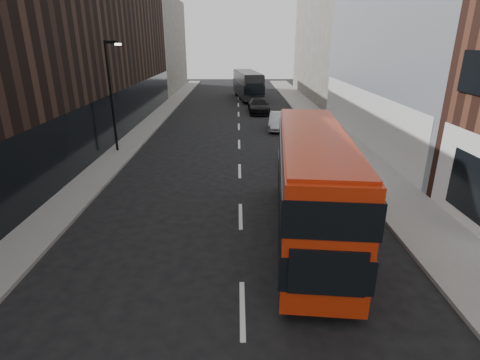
{
  "coord_description": "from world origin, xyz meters",
  "views": [
    {
      "loc": [
        -0.13,
        -6.63,
        7.13
      ],
      "look_at": [
        -0.04,
        5.79,
        2.5
      ],
      "focal_mm": 28.0,
      "sensor_mm": 36.0,
      "label": 1
    }
  ],
  "objects_px": {
    "car_c": "(259,106)",
    "grey_bus": "(248,84)",
    "car_b": "(278,121)",
    "street_lamp": "(112,90)",
    "red_bus": "(312,181)",
    "car_a": "(304,153)"
  },
  "relations": [
    {
      "from": "red_bus",
      "to": "grey_bus",
      "type": "height_order",
      "value": "red_bus"
    },
    {
      "from": "street_lamp",
      "to": "car_a",
      "type": "height_order",
      "value": "street_lamp"
    },
    {
      "from": "red_bus",
      "to": "car_a",
      "type": "xyz_separation_m",
      "value": [
        1.35,
        9.16,
        -1.61
      ]
    },
    {
      "from": "car_a",
      "to": "grey_bus",
      "type": "bearing_deg",
      "value": 90.59
    },
    {
      "from": "street_lamp",
      "to": "red_bus",
      "type": "xyz_separation_m",
      "value": [
        10.82,
        -11.76,
        -1.9
      ]
    },
    {
      "from": "grey_bus",
      "to": "car_a",
      "type": "distance_m",
      "value": 27.9
    },
    {
      "from": "grey_bus",
      "to": "car_b",
      "type": "height_order",
      "value": "grey_bus"
    },
    {
      "from": "street_lamp",
      "to": "grey_bus",
      "type": "distance_m",
      "value": 26.95
    },
    {
      "from": "street_lamp",
      "to": "car_c",
      "type": "relative_size",
      "value": 1.36
    },
    {
      "from": "street_lamp",
      "to": "grey_bus",
      "type": "xyz_separation_m",
      "value": [
        9.43,
        25.14,
        -2.34
      ]
    },
    {
      "from": "red_bus",
      "to": "car_c",
      "type": "xyz_separation_m",
      "value": [
        -0.49,
        26.58,
        -1.53
      ]
    },
    {
      "from": "car_b",
      "to": "street_lamp",
      "type": "bearing_deg",
      "value": -141.43
    },
    {
      "from": "car_b",
      "to": "car_c",
      "type": "height_order",
      "value": "car_c"
    },
    {
      "from": "grey_bus",
      "to": "car_a",
      "type": "height_order",
      "value": "grey_bus"
    },
    {
      "from": "street_lamp",
      "to": "car_a",
      "type": "distance_m",
      "value": 12.93
    },
    {
      "from": "grey_bus",
      "to": "car_a",
      "type": "relative_size",
      "value": 2.75
    },
    {
      "from": "car_b",
      "to": "car_c",
      "type": "distance_m",
      "value": 7.94
    },
    {
      "from": "red_bus",
      "to": "car_a",
      "type": "distance_m",
      "value": 9.4
    },
    {
      "from": "car_b",
      "to": "car_c",
      "type": "bearing_deg",
      "value": 106.67
    },
    {
      "from": "grey_bus",
      "to": "car_a",
      "type": "xyz_separation_m",
      "value": [
        2.74,
        -27.74,
        -1.17
      ]
    },
    {
      "from": "car_b",
      "to": "car_c",
      "type": "relative_size",
      "value": 0.84
    },
    {
      "from": "car_c",
      "to": "grey_bus",
      "type": "bearing_deg",
      "value": 93.45
    }
  ]
}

